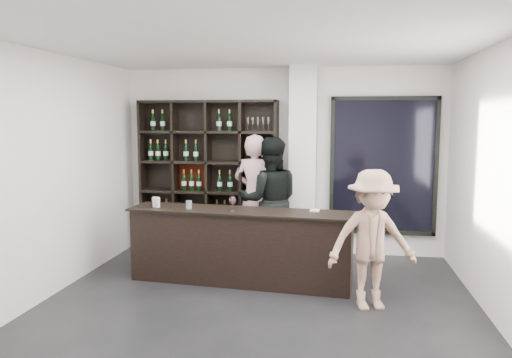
% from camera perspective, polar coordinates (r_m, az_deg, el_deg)
% --- Properties ---
extents(floor, '(5.00, 5.50, 0.01)m').
position_cam_1_polar(floor, '(5.55, -0.38, -15.57)').
color(floor, black).
rests_on(floor, ground).
extents(wine_shelf, '(2.20, 0.35, 2.40)m').
position_cam_1_polar(wine_shelf, '(7.93, -5.45, 0.25)').
color(wine_shelf, black).
rests_on(wine_shelf, floor).
extents(structural_column, '(0.40, 0.40, 2.90)m').
position_cam_1_polar(structural_column, '(7.57, 5.39, 1.84)').
color(structural_column, silver).
rests_on(structural_column, floor).
extents(glass_panel, '(1.60, 0.08, 2.10)m').
position_cam_1_polar(glass_panel, '(7.81, 14.33, 1.44)').
color(glass_panel, black).
rests_on(glass_panel, floor).
extents(tasting_counter, '(2.92, 0.61, 0.96)m').
position_cam_1_polar(tasting_counter, '(6.48, -1.80, -7.70)').
color(tasting_counter, black).
rests_on(tasting_counter, floor).
extents(taster_pink, '(0.77, 0.59, 1.88)m').
position_cam_1_polar(taster_pink, '(7.65, -0.12, -1.92)').
color(taster_pink, beige).
rests_on(taster_pink, floor).
extents(taster_black, '(1.01, 0.86, 1.85)m').
position_cam_1_polar(taster_black, '(7.28, 1.58, -2.50)').
color(taster_black, black).
rests_on(taster_black, floor).
extents(customer, '(1.14, 0.85, 1.57)m').
position_cam_1_polar(customer, '(5.70, 13.13, -6.80)').
color(customer, '#A47B65').
rests_on(customer, floor).
extents(wine_glass, '(0.11, 0.11, 0.21)m').
position_cam_1_polar(wine_glass, '(6.28, -2.69, -2.74)').
color(wine_glass, white).
rests_on(wine_glass, tasting_counter).
extents(spit_cup, '(0.10, 0.10, 0.11)m').
position_cam_1_polar(spit_cup, '(6.50, -7.67, -2.94)').
color(spit_cup, silver).
rests_on(spit_cup, tasting_counter).
extents(napkin_stack, '(0.12, 0.12, 0.02)m').
position_cam_1_polar(napkin_stack, '(6.33, 6.74, -3.59)').
color(napkin_stack, white).
rests_on(napkin_stack, tasting_counter).
extents(card_stand, '(0.10, 0.07, 0.13)m').
position_cam_1_polar(card_stand, '(6.69, -11.34, -2.62)').
color(card_stand, white).
rests_on(card_stand, tasting_counter).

